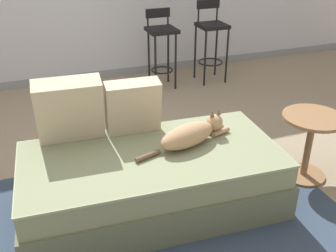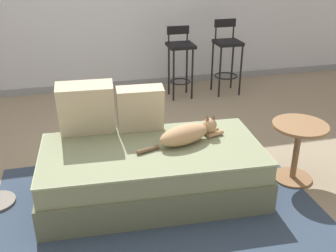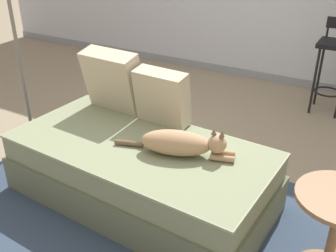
{
  "view_description": "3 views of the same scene",
  "coord_description": "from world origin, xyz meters",
  "views": [
    {
      "loc": [
        -0.65,
        -2.45,
        1.72
      ],
      "look_at": [
        0.15,
        -0.3,
        0.53
      ],
      "focal_mm": 42.0,
      "sensor_mm": 36.0,
      "label": 1
    },
    {
      "loc": [
        -0.52,
        -2.95,
        1.81
      ],
      "look_at": [
        0.15,
        -0.3,
        0.53
      ],
      "focal_mm": 42.0,
      "sensor_mm": 36.0,
      "label": 2
    },
    {
      "loc": [
        1.22,
        -2.16,
        1.64
      ],
      "look_at": [
        0.15,
        -0.3,
        0.53
      ],
      "focal_mm": 42.0,
      "sensor_mm": 36.0,
      "label": 3
    }
  ],
  "objects": [
    {
      "name": "ground_plane",
      "position": [
        0.0,
        0.0,
        0.0
      ],
      "size": [
        16.0,
        16.0,
        0.0
      ],
      "primitive_type": "plane",
      "color": "gray",
      "rests_on": "ground"
    },
    {
      "name": "wall_baseboard_trim",
      "position": [
        0.0,
        2.2,
        0.04
      ],
      "size": [
        8.0,
        0.02,
        0.09
      ],
      "primitive_type": "cube",
      "color": "gray",
      "rests_on": "ground"
    },
    {
      "name": "area_rug",
      "position": [
        0.0,
        -0.7,
        0.0
      ],
      "size": [
        2.39,
        1.94,
        0.01
      ],
      "primitive_type": "cube",
      "color": "#334256",
      "rests_on": "ground"
    },
    {
      "name": "couch",
      "position": [
        0.0,
        -0.4,
        0.21
      ],
      "size": [
        1.73,
        0.94,
        0.41
      ],
      "color": "#636B50",
      "rests_on": "ground"
    },
    {
      "name": "throw_pillow_corner",
      "position": [
        -0.44,
        -0.05,
        0.64
      ],
      "size": [
        0.44,
        0.27,
        0.45
      ],
      "color": "beige",
      "rests_on": "couch"
    },
    {
      "name": "throw_pillow_middle",
      "position": [
        -0.02,
        -0.08,
        0.61
      ],
      "size": [
        0.38,
        0.21,
        0.38
      ],
      "color": "beige",
      "rests_on": "couch"
    },
    {
      "name": "cat",
      "position": [
        0.28,
        -0.38,
        0.49
      ],
      "size": [
        0.73,
        0.3,
        0.19
      ],
      "color": "tan",
      "rests_on": "couch"
    },
    {
      "name": "bar_stool_near_window",
      "position": [
        0.8,
        1.67,
        0.55
      ],
      "size": [
        0.32,
        0.32,
        0.88
      ],
      "color": "black",
      "rests_on": "ground"
    },
    {
      "name": "bar_stool_by_doorway",
      "position": [
        1.42,
        1.67,
        0.54
      ],
      "size": [
        0.32,
        0.32,
        0.94
      ],
      "color": "black",
      "rests_on": "ground"
    },
    {
      "name": "side_table",
      "position": [
        1.19,
        -0.47,
        0.33
      ],
      "size": [
        0.44,
        0.44,
        0.51
      ],
      "color": "olive",
      "rests_on": "ground"
    }
  ]
}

